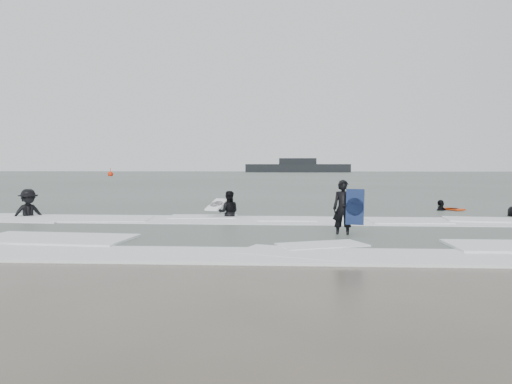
# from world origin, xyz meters

# --- Properties ---
(ground) EXTENTS (320.00, 320.00, 0.00)m
(ground) POSITION_xyz_m (0.00, 0.00, 0.00)
(ground) COLOR brown
(ground) RESTS_ON ground
(sea) EXTENTS (320.00, 320.00, 0.00)m
(sea) POSITION_xyz_m (0.00, 80.00, 0.06)
(sea) COLOR #47544C
(sea) RESTS_ON ground
(surfer_centre) EXTENTS (0.61, 0.42, 1.59)m
(surfer_centre) POSITION_xyz_m (2.58, 2.62, 0.00)
(surfer_centre) COLOR black
(surfer_centre) RESTS_ON ground
(surfer_wading) EXTENTS (0.81, 0.65, 1.58)m
(surfer_wading) POSITION_xyz_m (-1.16, 6.96, 0.00)
(surfer_wading) COLOR black
(surfer_wading) RESTS_ON ground
(surfer_breaker) EXTENTS (1.40, 1.39, 1.94)m
(surfer_breaker) POSITION_xyz_m (-8.62, 6.68, 0.00)
(surfer_breaker) COLOR black
(surfer_breaker) RESTS_ON ground
(surfer_right_near) EXTENTS (1.02, 0.91, 1.66)m
(surfer_right_near) POSITION_xyz_m (7.48, 10.58, 0.00)
(surfer_right_near) COLOR black
(surfer_right_near) RESTS_ON ground
(surf_foam) EXTENTS (30.03, 9.06, 0.09)m
(surf_foam) POSITION_xyz_m (0.00, 3.70, 0.04)
(surf_foam) COLOR white
(surf_foam) RESTS_ON ground
(bodyboards) EXTENTS (10.39, 9.03, 1.25)m
(bodyboards) POSITION_xyz_m (3.10, 6.64, 0.50)
(bodyboards) COLOR #0E1C44
(bodyboards) RESTS_ON ground
(buoy) EXTENTS (1.00, 1.00, 1.65)m
(buoy) POSITION_xyz_m (-33.11, 79.98, 0.42)
(buoy) COLOR red
(buoy) RESTS_ON ground
(vessel_horizon) EXTENTS (30.85, 5.51, 4.19)m
(vessel_horizon) POSITION_xyz_m (2.33, 138.02, 1.55)
(vessel_horizon) COLOR black
(vessel_horizon) RESTS_ON ground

